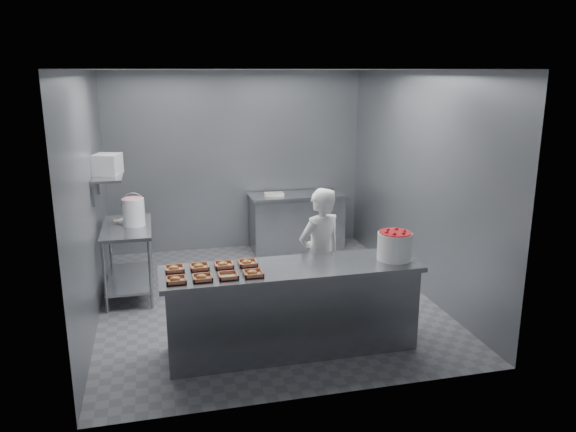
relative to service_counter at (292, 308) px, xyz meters
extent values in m
plane|color=#4C4C51|center=(0.00, 1.35, -0.45)|extent=(4.50, 4.50, 0.00)
plane|color=white|center=(0.00, 1.35, 2.35)|extent=(4.50, 4.50, 0.00)
cube|color=slate|center=(0.00, 3.60, 0.95)|extent=(4.00, 0.04, 2.80)
cube|color=slate|center=(-2.00, 1.35, 0.95)|extent=(0.04, 4.50, 2.80)
cube|color=slate|center=(2.00, 1.35, 0.95)|extent=(0.04, 4.50, 2.80)
cube|color=slate|center=(0.00, 0.00, 0.42)|extent=(2.60, 0.70, 0.05)
cube|color=slate|center=(0.00, 0.00, -0.03)|extent=(2.50, 0.64, 0.85)
cube|color=slate|center=(-1.65, 1.95, 0.43)|extent=(0.60, 1.20, 0.04)
cube|color=slate|center=(-1.65, 1.95, -0.25)|extent=(0.56, 1.15, 0.03)
cylinder|color=slate|center=(-1.91, 1.39, -0.01)|extent=(0.04, 0.04, 0.88)
cylinder|color=slate|center=(-1.39, 1.39, -0.01)|extent=(0.04, 0.04, 0.88)
cylinder|color=slate|center=(-1.91, 2.51, -0.01)|extent=(0.04, 0.04, 0.88)
cylinder|color=slate|center=(-1.39, 2.51, -0.01)|extent=(0.04, 0.04, 0.88)
cube|color=slate|center=(0.90, 3.25, 0.42)|extent=(1.50, 0.60, 0.05)
cube|color=slate|center=(0.90, 3.25, -0.03)|extent=(1.44, 0.55, 0.85)
cube|color=slate|center=(-1.82, 1.95, 1.10)|extent=(0.35, 0.90, 0.03)
cube|color=tan|center=(-1.14, -0.15, 0.47)|extent=(0.18, 0.18, 0.04)
cube|color=white|center=(-1.09, -0.14, 0.46)|extent=(0.10, 0.06, 0.00)
ellipsoid|color=#B5782D|center=(-1.15, -0.15, 0.48)|extent=(0.10, 0.10, 0.05)
cube|color=tan|center=(-0.90, -0.15, 0.47)|extent=(0.18, 0.18, 0.04)
cube|color=white|center=(-0.85, -0.14, 0.46)|extent=(0.10, 0.06, 0.00)
ellipsoid|color=#B5782D|center=(-0.91, -0.15, 0.48)|extent=(0.10, 0.10, 0.05)
cube|color=tan|center=(-0.66, -0.15, 0.47)|extent=(0.18, 0.18, 0.04)
cube|color=white|center=(-0.61, -0.14, 0.46)|extent=(0.10, 0.06, 0.00)
cube|color=tan|center=(-0.42, -0.15, 0.47)|extent=(0.18, 0.18, 0.04)
cube|color=white|center=(-0.37, -0.14, 0.46)|extent=(0.10, 0.06, 0.00)
ellipsoid|color=#B5782D|center=(-0.43, -0.15, 0.48)|extent=(0.10, 0.10, 0.05)
cube|color=tan|center=(-1.14, 0.15, 0.47)|extent=(0.18, 0.18, 0.04)
cube|color=white|center=(-1.09, 0.17, 0.46)|extent=(0.10, 0.06, 0.00)
ellipsoid|color=#B5782D|center=(-1.15, 0.15, 0.48)|extent=(0.10, 0.10, 0.05)
cube|color=tan|center=(-0.90, 0.15, 0.47)|extent=(0.18, 0.18, 0.04)
cube|color=white|center=(-0.85, 0.17, 0.46)|extent=(0.10, 0.06, 0.00)
ellipsoid|color=#B5782D|center=(-0.91, 0.15, 0.48)|extent=(0.10, 0.10, 0.05)
cube|color=tan|center=(-0.66, 0.15, 0.47)|extent=(0.18, 0.18, 0.04)
cube|color=white|center=(-0.61, 0.17, 0.46)|extent=(0.10, 0.06, 0.00)
ellipsoid|color=#B5782D|center=(-0.67, 0.15, 0.48)|extent=(0.10, 0.10, 0.05)
cube|color=tan|center=(-0.42, 0.15, 0.47)|extent=(0.18, 0.18, 0.04)
cube|color=white|center=(-0.37, 0.17, 0.46)|extent=(0.10, 0.06, 0.00)
ellipsoid|color=#B5782D|center=(-0.43, 0.15, 0.48)|extent=(0.10, 0.10, 0.05)
imported|color=white|center=(0.47, 0.60, 0.32)|extent=(0.67, 0.56, 1.55)
cylinder|color=white|center=(1.08, -0.03, 0.59)|extent=(0.35, 0.35, 0.28)
cylinder|color=red|center=(1.08, -0.03, 0.72)|extent=(0.33, 0.33, 0.04)
cylinder|color=white|center=(-1.55, 1.96, 0.62)|extent=(0.27, 0.27, 0.34)
cylinder|color=pink|center=(-1.55, 1.96, 0.79)|extent=(0.25, 0.25, 0.02)
torus|color=slate|center=(-1.55, 1.96, 0.72)|extent=(0.29, 0.01, 0.29)
cylinder|color=white|center=(-1.61, 2.16, 0.46)|extent=(0.33, 0.33, 0.02)
cube|color=#CCB28C|center=(-1.74, 2.17, 0.46)|extent=(0.17, 0.15, 0.02)
cube|color=gray|center=(-1.82, 1.95, 1.24)|extent=(0.37, 0.40, 0.25)
cube|color=silver|center=(0.53, 3.25, 0.46)|extent=(0.33, 0.26, 0.04)
camera|label=1|loc=(-1.29, -5.11, 2.34)|focal=35.00mm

